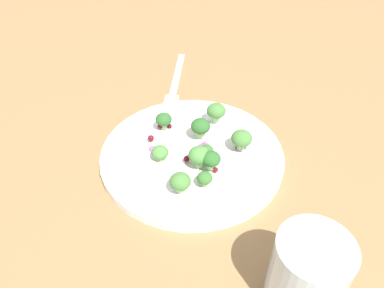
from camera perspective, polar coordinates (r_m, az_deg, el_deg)
name	(u,v)px	position (r cm, az deg, el deg)	size (l,w,h in cm)	color
ground_plane	(170,169)	(54.04, -3.34, -3.78)	(180.00, 180.00, 2.00)	olive
plate	(192,154)	(53.51, 0.00, -1.49)	(25.83, 25.83, 1.70)	white
dressing_pool	(192,151)	(53.22, 0.00, -1.14)	(14.98, 14.98, 0.20)	white
broccoli_floret_0	(160,153)	(51.17, -4.85, -1.31)	(2.31, 2.31, 2.34)	#ADD18E
broccoli_floret_1	(216,111)	(57.02, 3.67, 4.97)	(2.89, 2.89, 2.92)	#9EC684
broccoli_floret_2	(180,182)	(46.66, -1.80, -5.72)	(2.67, 2.67, 2.71)	#9EC684
broccoli_floret_3	(211,160)	(48.82, 2.87, -2.37)	(2.52, 2.52, 2.56)	#ADD18E
broccoli_floret_4	(205,178)	(47.44, 1.94, -5.19)	(1.97, 1.97, 1.99)	#8EB77A
broccoli_floret_5	(242,139)	(52.40, 7.52, 0.80)	(2.92, 2.92, 2.96)	#8EB77A
broccoli_floret_6	(201,127)	(53.79, 1.30, 2.66)	(2.79, 2.79, 2.82)	#ADD18E
broccoli_floret_7	(164,120)	(55.92, -4.31, 3.69)	(2.43, 2.43, 2.46)	#ADD18E
broccoli_floret_8	(206,151)	(50.81, 2.16, -1.09)	(2.01, 2.01, 2.03)	#ADD18E
broccoli_floret_9	(199,156)	(49.29, 1.04, -1.89)	(2.92, 2.92, 2.95)	#8EB77A
cranberry_0	(160,126)	(56.59, -4.83, 2.69)	(0.86, 0.86, 0.86)	maroon
cranberry_1	(186,159)	(50.88, -0.89, -2.34)	(0.86, 0.86, 0.86)	#4C0A14
cranberry_2	(170,126)	(57.02, -3.41, 2.70)	(0.72, 0.72, 0.72)	#4C0A14
cranberry_3	(151,138)	(54.59, -6.24, 0.88)	(0.92, 0.92, 0.92)	maroon
cranberry_4	(215,171)	(49.71, 3.48, -4.03)	(0.72, 0.72, 0.72)	maroon
onion_bit_0	(152,150)	(53.10, -6.05, -0.89)	(0.85, 0.82, 0.53)	#A35B93
onion_bit_1	(204,146)	(53.35, 1.84, -0.35)	(1.19, 1.32, 0.41)	#934C84
onion_bit_2	(241,147)	(53.69, 7.42, -0.46)	(1.09, 1.26, 0.53)	#843D75
fork	(175,81)	(70.25, -2.51, 9.43)	(18.00, 8.38, 0.50)	silver
water_glass	(307,275)	(38.90, 16.97, -18.41)	(7.13, 7.13, 9.19)	silver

